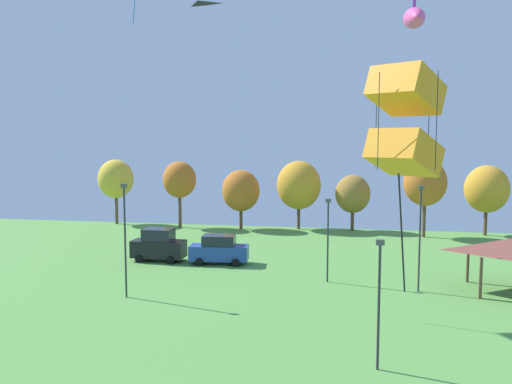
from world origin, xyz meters
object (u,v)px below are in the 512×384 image
(treeline_tree_6, at_px, (487,189))
(kite_flying_7, at_px, (405,122))
(light_post_0, at_px, (328,235))
(light_post_3, at_px, (125,234))
(treeline_tree_1, at_px, (180,180))
(parked_car_leftmost, at_px, (159,245))
(treeline_tree_0, at_px, (116,179))
(parked_car_second_from_left, at_px, (219,250))
(light_post_1, at_px, (379,296))
(treeline_tree_3, at_px, (299,185))
(treeline_tree_5, at_px, (425,183))
(kite_flying_2, at_px, (414,18))
(light_post_2, at_px, (420,233))
(kite_flying_1, at_px, (198,10))
(treeline_tree_2, at_px, (241,191))
(treeline_tree_4, at_px, (353,194))

(treeline_tree_6, bearing_deg, kite_flying_7, -105.93)
(light_post_0, xyz_separation_m, light_post_3, (-12.27, -5.87, 0.69))
(light_post_0, distance_m, treeline_tree_1, 27.07)
(parked_car_leftmost, distance_m, treeline_tree_0, 21.51)
(parked_car_second_from_left, distance_m, light_post_3, 10.88)
(light_post_1, bearing_deg, treeline_tree_3, 100.95)
(light_post_3, bearing_deg, treeline_tree_5, 49.90)
(light_post_3, bearing_deg, kite_flying_2, -36.49)
(treeline_tree_6, bearing_deg, light_post_1, -109.33)
(kite_flying_2, bearing_deg, treeline_tree_3, 101.07)
(kite_flying_7, height_order, light_post_2, kite_flying_7)
(treeline_tree_0, bearing_deg, treeline_tree_1, -7.98)
(light_post_0, xyz_separation_m, treeline_tree_0, (-25.48, 21.79, 1.94))
(kite_flying_2, bearing_deg, treeline_tree_1, 118.70)
(kite_flying_1, relative_size, parked_car_second_from_left, 0.37)
(kite_flying_1, distance_m, parked_car_leftmost, 20.31)
(light_post_0, height_order, treeline_tree_3, treeline_tree_3)
(light_post_0, xyz_separation_m, light_post_1, (2.78, -14.07, -0.07))
(treeline_tree_2, bearing_deg, parked_car_leftmost, -101.75)
(treeline_tree_5, bearing_deg, parked_car_leftmost, -146.47)
(light_post_1, bearing_deg, kite_flying_2, -77.71)
(kite_flying_1, xyz_separation_m, parked_car_leftmost, (-6.61, 10.78, -15.89))
(light_post_3, xyz_separation_m, treeline_tree_2, (1.87, 26.52, 0.26))
(kite_flying_2, relative_size, light_post_3, 0.46)
(treeline_tree_4, bearing_deg, treeline_tree_5, -19.88)
(treeline_tree_6, bearing_deg, treeline_tree_4, 177.97)
(light_post_2, height_order, treeline_tree_2, light_post_2)
(light_post_2, relative_size, treeline_tree_3, 0.92)
(parked_car_leftmost, xyz_separation_m, light_post_0, (13.82, -4.15, 2.02))
(light_post_2, bearing_deg, treeline_tree_2, 126.62)
(kite_flying_1, xyz_separation_m, light_post_3, (-5.05, 0.76, -13.18))
(kite_flying_2, relative_size, light_post_1, 0.58)
(kite_flying_1, bearing_deg, light_post_2, 21.90)
(light_post_0, height_order, light_post_1, light_post_0)
(kite_flying_2, height_order, parked_car_leftmost, kite_flying_2)
(kite_flying_2, bearing_deg, parked_car_second_from_left, 119.64)
(treeline_tree_0, xyz_separation_m, treeline_tree_6, (40.66, -0.54, -0.46))
(kite_flying_1, relative_size, kite_flying_7, 0.27)
(treeline_tree_3, bearing_deg, treeline_tree_6, -1.49)
(treeline_tree_1, bearing_deg, kite_flying_2, -61.30)
(light_post_0, distance_m, light_post_2, 6.12)
(kite_flying_7, distance_m, light_post_1, 10.29)
(treeline_tree_1, bearing_deg, treeline_tree_0, 172.02)
(treeline_tree_5, bearing_deg, treeline_tree_1, 176.72)
(parked_car_second_from_left, bearing_deg, light_post_3, -114.53)
(parked_car_leftmost, relative_size, treeline_tree_5, 0.55)
(kite_flying_1, xyz_separation_m, treeline_tree_2, (-3.18, 27.28, -12.93))
(light_post_3, bearing_deg, treeline_tree_3, 73.62)
(parked_car_second_from_left, xyz_separation_m, light_post_0, (8.74, -4.02, 2.16))
(light_post_0, xyz_separation_m, treeline_tree_4, (1.69, 21.73, 0.68))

